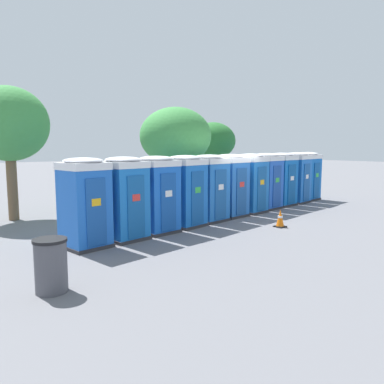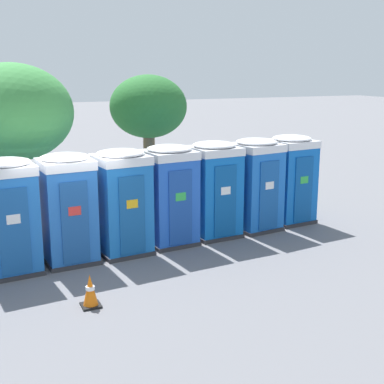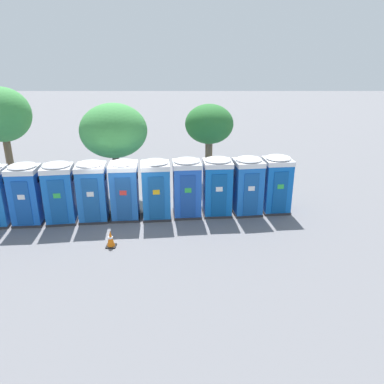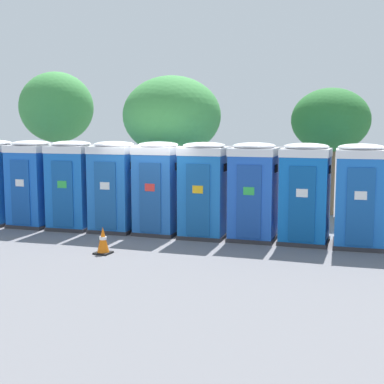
# 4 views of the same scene
# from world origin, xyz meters

# --- Properties ---
(ground_plane) EXTENTS (120.00, 120.00, 0.00)m
(ground_plane) POSITION_xyz_m (0.00, 0.00, 0.00)
(ground_plane) COLOR slate
(portapotty_2) EXTENTS (1.27, 1.28, 2.54)m
(portapotty_2) POSITION_xyz_m (-3.89, -0.72, 1.28)
(portapotty_2) COLOR #2D2D33
(portapotty_2) RESTS_ON ground
(portapotty_3) EXTENTS (1.37, 1.36, 2.54)m
(portapotty_3) POSITION_xyz_m (-2.58, -0.57, 1.28)
(portapotty_3) COLOR #2D2D33
(portapotty_3) RESTS_ON ground
(portapotty_4) EXTENTS (1.32, 1.32, 2.54)m
(portapotty_4) POSITION_xyz_m (-1.28, -0.39, 1.28)
(portapotty_4) COLOR #2D2D33
(portapotty_4) RESTS_ON ground
(portapotty_5) EXTENTS (1.25, 1.28, 2.54)m
(portapotty_5) POSITION_xyz_m (0.03, -0.24, 1.28)
(portapotty_5) COLOR #2D2D33
(portapotty_5) RESTS_ON ground
(portapotty_6) EXTENTS (1.33, 1.32, 2.54)m
(portapotty_6) POSITION_xyz_m (1.34, -0.15, 1.28)
(portapotty_6) COLOR #2D2D33
(portapotty_6) RESTS_ON ground
(portapotty_7) EXTENTS (1.30, 1.31, 2.54)m
(portapotty_7) POSITION_xyz_m (2.64, 0.06, 1.28)
(portapotty_7) COLOR #2D2D33
(portapotty_7) RESTS_ON ground
(portapotty_8) EXTENTS (1.30, 1.29, 2.54)m
(portapotty_8) POSITION_xyz_m (3.95, 0.21, 1.28)
(portapotty_8) COLOR #2D2D33
(portapotty_8) RESTS_ON ground
(portapotty_9) EXTENTS (1.36, 1.36, 2.54)m
(portapotty_9) POSITION_xyz_m (5.27, 0.29, 1.28)
(portapotty_9) COLOR #2D2D33
(portapotty_9) RESTS_ON ground
(street_tree_0) EXTENTS (3.14, 3.14, 4.54)m
(street_tree_0) POSITION_xyz_m (-0.80, 2.35, 3.26)
(street_tree_0) COLOR #4C3826
(street_tree_0) RESTS_ON ground
(street_tree_1) EXTENTS (2.57, 2.57, 4.19)m
(street_tree_1) POSITION_xyz_m (3.78, 4.89, 3.10)
(street_tree_1) COLOR brown
(street_tree_1) RESTS_ON ground
(street_tree_2) EXTENTS (2.95, 2.95, 5.10)m
(street_tree_2) POSITION_xyz_m (-7.01, 4.57, 3.65)
(street_tree_2) COLOR brown
(street_tree_2) RESTS_ON ground
(traffic_cone) EXTENTS (0.36, 0.36, 0.64)m
(traffic_cone) POSITION_xyz_m (-0.10, -2.84, 0.31)
(traffic_cone) COLOR black
(traffic_cone) RESTS_ON ground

